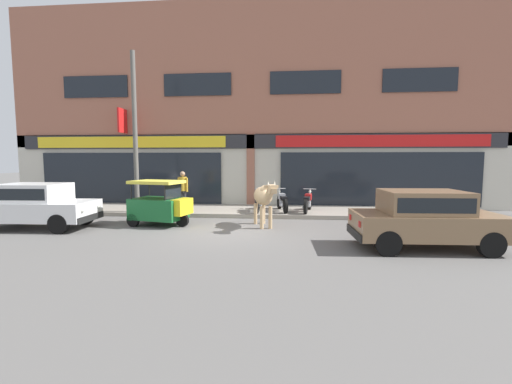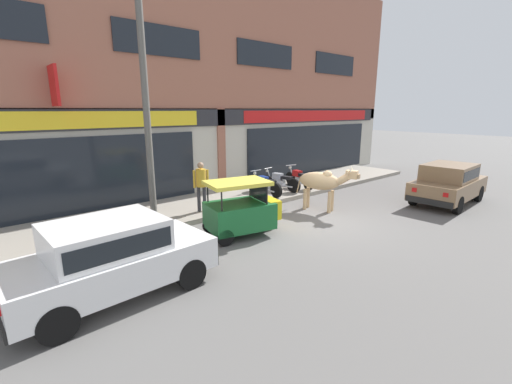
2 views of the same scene
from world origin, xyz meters
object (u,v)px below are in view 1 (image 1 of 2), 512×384
Objects in this scene: motorcycle_0 at (259,202)px; motorcycle_1 at (282,201)px; auto_rickshaw at (161,206)px; pedestrian at (183,187)px; cow at (264,197)px; utility_pole at (135,133)px; car_0 at (425,217)px; car_1 at (36,204)px; motorcycle_2 at (308,202)px.

motorcycle_0 and motorcycle_1 have the same top height.
pedestrian reaches higher than auto_rickshaw.
motorcycle_1 is (0.93, 0.11, 0.00)m from motorcycle_0.
utility_pole is at bearing 160.65° from cow.
utility_pole is at bearing 131.78° from auto_rickshaw.
utility_pole is at bearing -172.77° from motorcycle_1.
utility_pole is (-5.74, -0.73, 2.73)m from motorcycle_1.
car_0 is 2.29× the size of pedestrian.
motorcycle_0 is at bearing -173.16° from motorcycle_1.
auto_rickshaw is at bearing -141.52° from motorcycle_0.
car_0 is 2.05× the size of motorcycle_1.
car_0 is at bearing -46.95° from motorcycle_0.
cow reaches higher than car_0.
cow is 3.51m from auto_rickshaw.
auto_rickshaw reaches higher than motorcycle_0.
cow is 1.16× the size of motorcycle_1.
car_1 is at bearing -126.48° from utility_pole.
pedestrian is at bearing 87.60° from auto_rickshaw.
motorcycle_2 is at bearing 57.05° from cow.
car_1 is 1.73× the size of auto_rickshaw.
pedestrian is (-7.59, 4.56, 0.33)m from car_0.
motorcycle_2 is (1.02, -0.09, 0.00)m from motorcycle_1.
cow is 7.33m from car_1.
car_1 is 2.04× the size of motorcycle_2.
auto_rickshaw is 3.63m from utility_pole.
pedestrian is at bearing 39.12° from car_1.
motorcycle_1 is 1.00× the size of motorcycle_2.
car_0 is at bearing -53.96° from motorcycle_1.
motorcycle_0 is at bearing 98.21° from cow.
auto_rickshaw reaches higher than motorcycle_2.
cow is 4.01m from pedestrian.
cow is at bearing -32.04° from pedestrian.
car_0 is 2.04× the size of motorcycle_2.
motorcycle_2 is 1.12× the size of pedestrian.
pedestrian is at bearing -174.01° from motorcycle_1.
auto_rickshaw is 5.67m from motorcycle_2.
utility_pole reaches higher than pedestrian.
cow is 0.56× the size of car_1.
motorcycle_0 is at bearing 133.05° from car_0.
pedestrian is (-4.99, -0.33, 0.60)m from motorcycle_2.
car_0 is 1.00× the size of car_1.
car_1 is at bearing -158.60° from motorcycle_2.
utility_pole is at bearing 155.58° from car_0.
auto_rickshaw reaches higher than car_0.
utility_pole is at bearing 53.52° from car_1.
car_1 is 9.51m from motorcycle_2.
cow is at bearing -81.79° from motorcycle_0.
utility_pole reaches higher than auto_rickshaw.
motorcycle_0 is (-0.35, 2.43, -0.46)m from cow.
motorcycle_0 is 1.01× the size of motorcycle_1.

